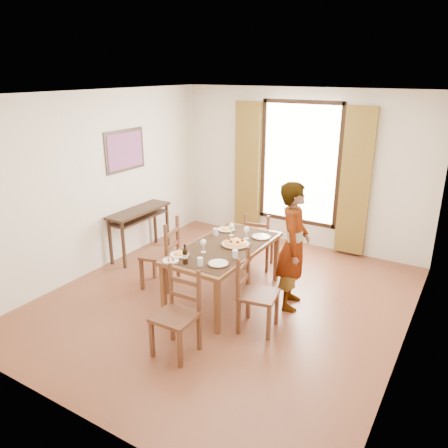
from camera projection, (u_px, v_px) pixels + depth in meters
The scene contains 22 objects.
ground at pixel (226, 300), 5.95m from camera, with size 5.00×5.00×0.00m, color #592B1B.
room_shell at pixel (231, 188), 5.54m from camera, with size 4.60×5.10×2.74m.
console_table at pixel (139, 216), 7.19m from camera, with size 0.38×1.20×0.80m.
dining_table at pixel (224, 250), 5.82m from camera, with size 0.92×1.76×0.76m.
chair_west at pixel (162, 256), 6.18m from camera, with size 0.55×0.55×1.03m.
chair_north at pixel (258, 242), 6.80m from camera, with size 0.49×0.49×0.93m.
chair_south at pixel (177, 316), 4.72m from camera, with size 0.44×0.44×0.97m.
chair_east at pixel (256, 295), 5.16m from camera, with size 0.50×0.50×0.97m.
man at pixel (293, 246), 5.56m from camera, with size 0.56×0.70×1.69m, color #999AA2.
plate_sw at pixel (179, 253), 5.48m from camera, with size 0.27×0.27×0.05m, color silver, non-canonical shape.
plate_se at pixel (218, 262), 5.23m from camera, with size 0.27×0.27×0.05m, color silver, non-canonical shape.
plate_nw at pixel (226, 229), 6.34m from camera, with size 0.27×0.27×0.05m, color silver, non-canonical shape.
plate_ne at pixel (261, 236), 6.07m from camera, with size 0.27×0.27×0.05m, color silver, non-canonical shape.
pasta_platter at pixel (236, 242), 5.80m from camera, with size 0.40×0.40×0.10m, color #D8561B, non-canonical shape.
caprese_plate at pixel (171, 260), 5.32m from camera, with size 0.20×0.20×0.04m, color silver, non-canonical shape.
wine_glass_a at pixel (203, 246), 5.55m from camera, with size 0.08×0.08×0.18m, color white, non-canonical shape.
wine_glass_b at pixel (247, 233), 6.00m from camera, with size 0.08×0.08×0.18m, color white, non-canonical shape.
wine_glass_c at pixel (231, 229), 6.12m from camera, with size 0.08×0.08×0.18m, color white, non-canonical shape.
tumbler_a at pixel (235, 254), 5.41m from camera, with size 0.07×0.07×0.10m, color silver.
tumbler_b at pixel (216, 232), 6.14m from camera, with size 0.07×0.07×0.10m, color silver.
tumbler_c at pixel (200, 262), 5.19m from camera, with size 0.07×0.07×0.10m, color silver.
wine_bottle at pixel (185, 254), 5.22m from camera, with size 0.07×0.07×0.25m, color black, non-canonical shape.
Camera 1 is at (2.70, -4.52, 2.97)m, focal length 35.00 mm.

